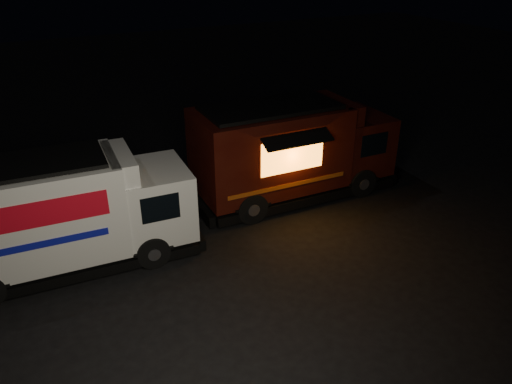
% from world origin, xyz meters
% --- Properties ---
extents(ground, '(80.00, 80.00, 0.00)m').
position_xyz_m(ground, '(0.00, 0.00, 0.00)').
color(ground, black).
rests_on(ground, ground).
extents(white_truck, '(7.13, 2.83, 3.17)m').
position_xyz_m(white_truck, '(-4.38, 2.87, 1.59)').
color(white_truck, silver).
rests_on(white_truck, ground).
extents(red_truck, '(7.30, 2.87, 3.36)m').
position_xyz_m(red_truck, '(3.22, 3.69, 1.68)').
color(red_truck, '#360F09').
rests_on(red_truck, ground).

